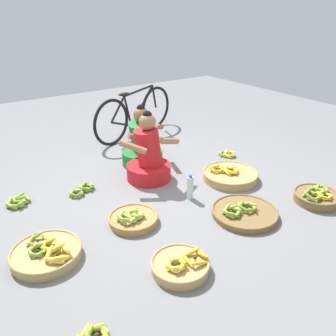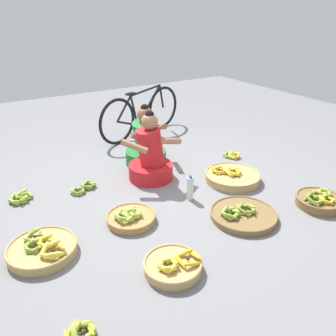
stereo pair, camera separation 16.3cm
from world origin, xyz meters
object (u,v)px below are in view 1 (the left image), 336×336
banana_basket_back_left (230,175)px  loose_bananas_mid_right (228,154)px  banana_basket_front_center (46,253)px  loose_bananas_front_right (83,189)px  loose_bananas_front_left (95,336)px  banana_basket_near_vendor (244,212)px  banana_basket_back_right (133,218)px  vendor_woman_front (149,158)px  banana_basket_back_center (317,196)px  bicycle_leaning (135,113)px  loose_bananas_mid_left (18,201)px  water_bottle (190,188)px  banana_basket_near_bicycle (180,265)px  vendor_woman_behind (142,146)px

banana_basket_back_left → loose_bananas_mid_right: (0.47, 0.53, -0.03)m
banana_basket_front_center → loose_bananas_front_right: (0.67, 0.90, -0.03)m
loose_bananas_front_left → loose_bananas_mid_right: 3.13m
banana_basket_near_vendor → banana_basket_back_right: (-0.96, 0.51, 0.01)m
vendor_woman_front → banana_basket_back_center: 1.87m
vendor_woman_front → banana_basket_front_center: 1.63m
vendor_woman_front → banana_basket_back_left: vendor_woman_front is taller
banana_basket_front_center → banana_basket_back_center: 2.70m
loose_bananas_mid_right → loose_bananas_front_right: bearing=174.9°
banana_basket_front_center → loose_bananas_front_left: (0.01, -0.93, -0.02)m
banana_basket_front_center → loose_bananas_mid_right: size_ratio=2.20×
bicycle_leaning → banana_basket_front_center: size_ratio=2.84×
banana_basket_front_center → loose_bananas_mid_left: size_ratio=2.15×
banana_basket_back_right → vendor_woman_front: bearing=49.0°
banana_basket_back_left → water_bottle: (-0.66, -0.08, 0.07)m
banana_basket_near_bicycle → water_bottle: water_bottle is taller
banana_basket_back_left → banana_basket_back_right: size_ratio=1.37×
banana_basket_front_center → loose_bananas_front_right: banana_basket_front_center is taller
banana_basket_back_left → loose_bananas_mid_right: 0.70m
banana_basket_near_bicycle → loose_bananas_mid_left: banana_basket_near_bicycle is taller
banana_basket_back_right → loose_bananas_front_left: (-0.81, -0.97, -0.02)m
banana_basket_back_left → loose_bananas_mid_right: banana_basket_back_left is taller
banana_basket_near_bicycle → banana_basket_front_center: bearing=137.8°
banana_basket_near_vendor → loose_bananas_front_left: banana_basket_near_vendor is taller
vendor_woman_behind → loose_bananas_front_right: bearing=-164.7°
water_bottle → bicycle_leaning: bearing=76.1°
loose_bananas_front_left → loose_bananas_mid_right: size_ratio=0.90×
vendor_woman_behind → water_bottle: size_ratio=2.86×
banana_basket_back_center → loose_bananas_front_left: 2.60m
banana_basket_front_center → loose_bananas_front_left: size_ratio=2.44×
banana_basket_front_center → water_bottle: water_bottle is taller
banana_basket_back_center → loose_bananas_front_right: 2.51m
vendor_woman_front → bicycle_leaning: 1.54m
banana_basket_near_vendor → loose_bananas_front_left: bearing=-165.4°
banana_basket_back_right → loose_bananas_front_right: banana_basket_back_right is taller
vendor_woman_behind → banana_basket_near_bicycle: size_ratio=1.71×
banana_basket_back_center → water_bottle: bearing=142.5°
banana_basket_front_center → banana_basket_back_center: bearing=-15.1°
banana_basket_front_center → loose_bananas_front_left: banana_basket_front_center is taller
loose_bananas_front_left → banana_basket_front_center: bearing=90.7°
banana_basket_back_right → loose_bananas_mid_left: bearing=129.9°
banana_basket_back_left → banana_basket_near_bicycle: size_ratio=1.40×
banana_basket_near_vendor → loose_bananas_mid_left: size_ratio=2.42×
banana_basket_front_center → banana_basket_back_right: 0.83m
banana_basket_front_center → banana_basket_near_bicycle: bearing=-42.2°
banana_basket_near_vendor → loose_bananas_mid_left: (-1.77, 1.48, -0.00)m
loose_bananas_front_right → bicycle_leaning: bearing=42.0°
banana_basket_near_bicycle → loose_bananas_front_left: 0.82m
vendor_woman_front → banana_basket_front_center: bearing=-152.6°
vendor_woman_behind → banana_basket_near_bicycle: (-0.79, -1.88, -0.20)m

